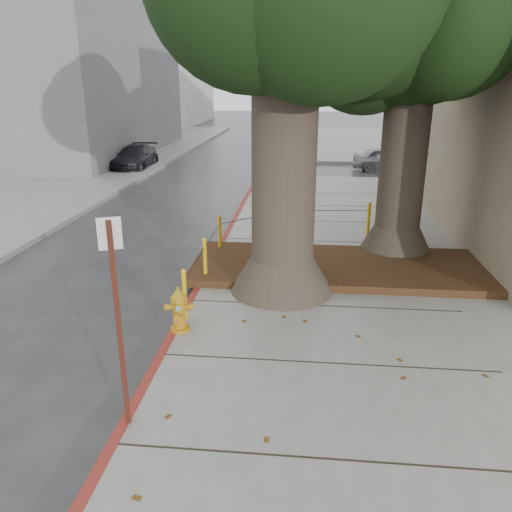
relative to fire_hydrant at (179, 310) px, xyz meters
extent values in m
plane|color=#28282B|center=(1.90, -0.79, -0.53)|extent=(140.00, 140.00, 0.00)
cube|color=slate|center=(7.90, 29.21, -0.45)|extent=(16.00, 20.00, 0.15)
cube|color=maroon|center=(-0.10, 1.71, -0.45)|extent=(0.14, 26.00, 0.16)
cube|color=black|center=(2.80, 3.11, -0.30)|extent=(6.40, 2.60, 0.16)
cube|color=slate|center=(-13.10, 21.21, 5.47)|extent=(12.00, 16.00, 12.00)
cube|color=silver|center=(-15.10, 44.21, 6.97)|extent=(12.00, 18.00, 15.00)
cone|color=#4C3F33|center=(1.60, 1.91, -0.03)|extent=(2.04, 2.04, 0.70)
cylinder|color=#4C3F33|center=(1.60, 1.91, 2.00)|extent=(1.20, 1.20, 4.22)
cone|color=#4C3F33|center=(4.20, 4.41, -0.03)|extent=(1.77, 1.77, 0.70)
cylinder|color=#4C3F33|center=(4.20, 4.41, 1.79)|extent=(1.04, 1.04, 3.84)
sphere|color=black|center=(4.20, 4.41, 4.89)|extent=(3.80, 3.80, 3.80)
sphere|color=black|center=(5.30, 4.81, 4.46)|extent=(3.00, 3.00, 3.00)
cylinder|color=#E2AE0C|center=(0.00, 0.41, 0.07)|extent=(0.08, 0.08, 0.90)
sphere|color=#E2AE0C|center=(0.00, 0.41, 0.52)|extent=(0.09, 0.09, 0.09)
cylinder|color=#E2AE0C|center=(0.00, 2.21, 0.07)|extent=(0.08, 0.08, 0.90)
sphere|color=#E2AE0C|center=(0.00, 2.21, 0.52)|extent=(0.09, 0.09, 0.09)
cylinder|color=#E2AE0C|center=(0.00, 4.01, 0.07)|extent=(0.08, 0.08, 0.90)
sphere|color=#E2AE0C|center=(0.00, 4.01, 0.52)|extent=(0.09, 0.09, 0.09)
cylinder|color=#E2AE0C|center=(1.50, 5.51, 0.07)|extent=(0.08, 0.08, 0.90)
sphere|color=#E2AE0C|center=(1.50, 5.51, 0.52)|extent=(0.09, 0.09, 0.09)
cylinder|color=#E2AE0C|center=(3.70, 5.71, 0.07)|extent=(0.08, 0.08, 0.90)
sphere|color=#E2AE0C|center=(3.70, 5.71, 0.52)|extent=(0.09, 0.09, 0.09)
cylinder|color=black|center=(0.00, 1.31, 0.34)|extent=(0.02, 1.80, 0.02)
cylinder|color=black|center=(0.00, 3.11, 0.34)|extent=(0.02, 1.80, 0.02)
cylinder|color=black|center=(0.75, 4.76, 0.34)|extent=(1.51, 1.51, 0.02)
cylinder|color=black|center=(2.60, 5.61, 0.34)|extent=(2.20, 0.22, 0.02)
cylinder|color=#C28613|center=(0.00, 0.01, -0.35)|extent=(0.37, 0.37, 0.06)
cylinder|color=#C28613|center=(0.00, 0.01, -0.08)|extent=(0.25, 0.25, 0.50)
cylinder|color=#C28613|center=(0.00, 0.01, 0.19)|extent=(0.33, 0.33, 0.07)
cone|color=#C28613|center=(0.00, 0.01, 0.28)|extent=(0.31, 0.31, 0.14)
cylinder|color=#C28613|center=(0.00, 0.01, 0.37)|extent=(0.06, 0.06, 0.05)
cylinder|color=#C28613|center=(-0.13, -0.01, 0.05)|extent=(0.15, 0.11, 0.09)
cylinder|color=#C28613|center=(0.13, 0.02, 0.05)|extent=(0.15, 0.11, 0.09)
cylinder|color=#C28613|center=(0.02, -0.11, -0.08)|extent=(0.15, 0.16, 0.13)
cube|color=#5999D8|center=(0.02, -0.11, 0.07)|extent=(0.07, 0.01, 0.07)
cube|color=#471911|center=(-0.05, -2.39, 0.90)|extent=(0.08, 0.08, 2.55)
cube|color=silver|center=(-0.05, -2.39, 2.02)|extent=(0.24, 0.12, 0.36)
imported|color=#9B9CA0|center=(5.89, 17.46, 0.04)|extent=(3.32, 1.34, 1.13)
imported|color=black|center=(-6.38, 16.73, 0.04)|extent=(1.71, 3.94, 1.13)
camera|label=1|loc=(2.01, -7.29, 3.54)|focal=35.00mm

